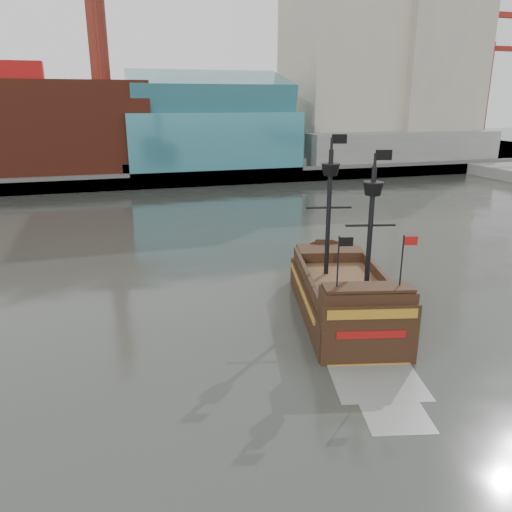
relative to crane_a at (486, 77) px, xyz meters
name	(u,v)px	position (x,y,z in m)	size (l,w,h in m)	color
ground	(304,384)	(-78.63, -82.00, -19.11)	(400.00, 400.00, 0.00)	#272924
promenade_far	(146,162)	(-78.63, 10.00, -18.11)	(220.00, 60.00, 2.00)	slate
seawall	(161,180)	(-78.63, -19.50, -17.81)	(220.00, 1.00, 2.60)	#4C4C49
skyline	(168,43)	(-73.43, 2.56, 5.44)	(149.00, 45.00, 62.00)	brown
crane_a	(486,77)	(0.00, 0.00, 0.00)	(22.50, 4.00, 32.25)	slate
crane_b	(487,94)	(9.60, 10.00, -3.54)	(19.10, 4.00, 26.25)	slate
pirate_ship	(344,300)	(-72.92, -74.90, -17.96)	(8.97, 17.79, 12.78)	black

